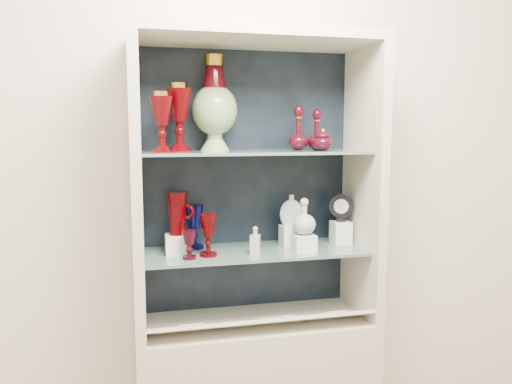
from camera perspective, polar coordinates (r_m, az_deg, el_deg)
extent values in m
cube|color=silver|center=(2.27, -1.27, 3.18)|extent=(3.50, 0.02, 2.80)
cube|color=black|center=(2.25, -1.11, 1.22)|extent=(0.98, 0.02, 1.15)
cube|color=beige|center=(2.01, -13.46, 0.32)|extent=(0.04, 0.40, 1.15)
cube|color=beige|center=(2.22, 12.15, 0.99)|extent=(0.04, 0.40, 1.15)
cube|color=beige|center=(2.08, 0.00, 17.20)|extent=(1.00, 0.40, 0.04)
cube|color=slate|center=(2.13, -0.12, -6.78)|extent=(0.92, 0.34, 0.01)
cube|color=slate|center=(2.07, -0.13, 4.57)|extent=(0.92, 0.34, 0.01)
cube|color=beige|center=(2.09, 0.71, -14.66)|extent=(0.92, 0.17, 0.09)
cube|color=white|center=(2.09, 1.57, -14.20)|extent=(0.10, 0.06, 0.03)
cube|color=white|center=(2.04, -7.47, -14.84)|extent=(0.10, 0.06, 0.03)
cube|color=white|center=(2.18, 8.77, -13.44)|extent=(0.10, 0.06, 0.03)
cube|color=white|center=(2.10, 2.68, -14.10)|extent=(0.10, 0.06, 0.03)
cube|color=silver|center=(2.08, -8.92, -5.91)|extent=(0.10, 0.10, 0.08)
cube|color=silver|center=(2.20, 4.04, -5.01)|extent=(0.09, 0.09, 0.09)
cube|color=silver|center=(2.11, 5.48, -5.80)|extent=(0.09, 0.09, 0.07)
cube|color=silver|center=(2.27, 9.66, -4.59)|extent=(0.08, 0.08, 0.10)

